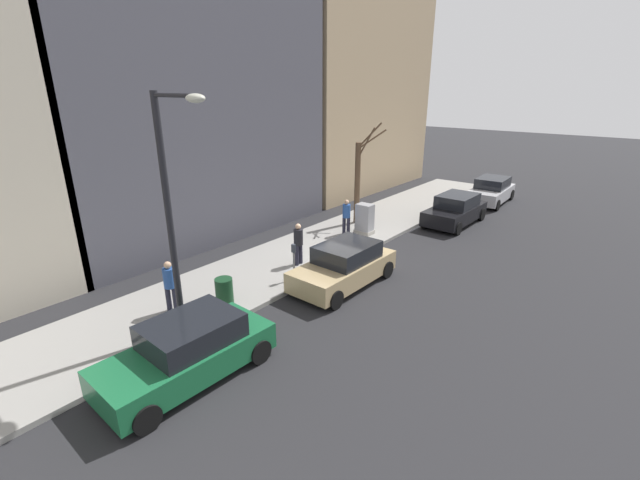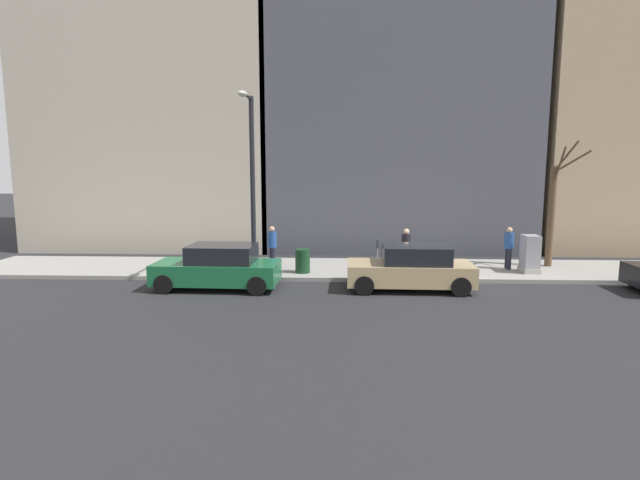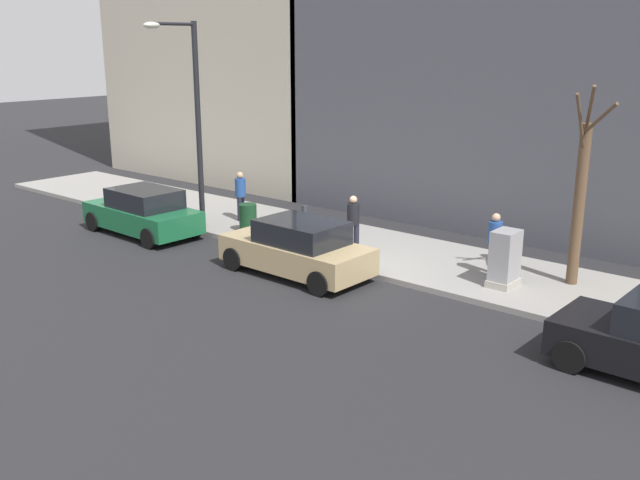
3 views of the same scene
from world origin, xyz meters
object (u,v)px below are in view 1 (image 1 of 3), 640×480
at_px(parked_car_green, 188,351).
at_px(pedestrian_near_meter, 346,215).
at_px(pedestrian_midblock, 298,242).
at_px(streetlamp, 173,202).
at_px(trash_bin, 224,292).
at_px(parked_car_tan, 344,266).
at_px(pedestrian_far_corner, 170,284).
at_px(utility_box, 365,219).
at_px(parking_meter, 294,258).
at_px(bare_tree, 358,180).
at_px(parked_car_silver, 491,191).
at_px(office_tower_left, 312,59).
at_px(office_block_center, 133,53).
at_px(parked_car_black, 455,210).

relative_size(parked_car_green, pedestrian_near_meter, 2.56).
relative_size(parked_car_green, pedestrian_midblock, 2.56).
distance_m(streetlamp, trash_bin, 3.91).
xyz_separation_m(parked_car_tan, streetlamp, (1.30, 5.63, 3.28)).
bearing_deg(pedestrian_far_corner, streetlamp, -42.64).
bearing_deg(utility_box, streetlamp, 95.56).
xyz_separation_m(parked_car_tan, parked_car_green, (-0.12, 6.57, 0.00)).
relative_size(pedestrian_near_meter, pedestrian_far_corner, 1.00).
bearing_deg(parking_meter, bare_tree, -73.50).
xyz_separation_m(utility_box, bare_tree, (1.26, -1.25, 1.51)).
bearing_deg(parked_car_silver, streetlamp, 83.75).
relative_size(trash_bin, pedestrian_midblock, 0.54).
height_order(bare_tree, pedestrian_near_meter, bare_tree).
height_order(bare_tree, pedestrian_midblock, bare_tree).
bearing_deg(parked_car_green, bare_tree, -71.90).
xyz_separation_m(bare_tree, pedestrian_far_corner, (-0.73, 11.19, -1.27)).
distance_m(parked_car_silver, office_tower_left, 15.03).
bearing_deg(pedestrian_midblock, bare_tree, 8.29).
height_order(parked_car_silver, streetlamp, streetlamp).
relative_size(parked_car_silver, parking_meter, 3.16).
xyz_separation_m(pedestrian_far_corner, office_tower_left, (9.74, -18.43, 7.38)).
bearing_deg(office_tower_left, office_block_center, 88.07).
height_order(parked_car_black, office_tower_left, office_tower_left).
distance_m(parked_car_black, pedestrian_near_meter, 6.10).
distance_m(parked_car_silver, parked_car_green, 21.48).
xyz_separation_m(parked_car_tan, bare_tree, (3.57, -6.07, 1.62)).
relative_size(bare_tree, office_tower_left, 0.30).
xyz_separation_m(streetlamp, office_block_center, (11.72, -6.02, 4.20)).
height_order(parked_car_black, parked_car_green, same).
xyz_separation_m(bare_tree, office_block_center, (9.44, 5.68, 5.86)).
height_order(pedestrian_midblock, pedestrian_far_corner, same).
xyz_separation_m(utility_box, pedestrian_far_corner, (0.53, 9.94, 0.24)).
bearing_deg(streetlamp, parked_car_green, 146.43).
distance_m(parked_car_black, trash_bin, 13.44).
distance_m(utility_box, pedestrian_midblock, 4.71).
distance_m(parked_car_tan, pedestrian_midblock, 2.30).
bearing_deg(parked_car_tan, pedestrian_near_meter, -54.11).
height_order(parked_car_green, pedestrian_near_meter, pedestrian_near_meter).
xyz_separation_m(parked_car_silver, pedestrian_far_corner, (3.05, 20.03, 0.35)).
relative_size(parking_meter, streetlamp, 0.21).
height_order(parked_car_tan, bare_tree, bare_tree).
bearing_deg(pedestrian_near_meter, parked_car_black, 56.07).
relative_size(parked_car_black, bare_tree, 0.85).
distance_m(parked_car_tan, pedestrian_near_meter, 5.15).
bearing_deg(bare_tree, pedestrian_midblock, 102.30).
height_order(utility_box, bare_tree, bare_tree).
bearing_deg(bare_tree, parked_car_black, -138.34).
bearing_deg(office_tower_left, pedestrian_midblock, 127.99).
distance_m(bare_tree, trash_bin, 10.20).
bearing_deg(pedestrian_near_meter, parked_car_silver, 70.75).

